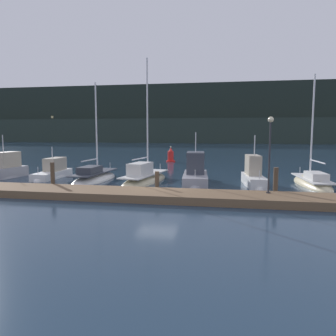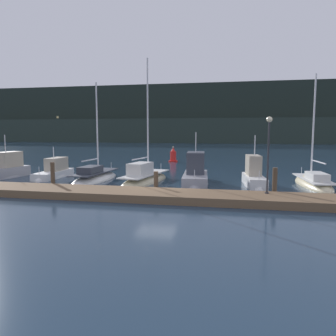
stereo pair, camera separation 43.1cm
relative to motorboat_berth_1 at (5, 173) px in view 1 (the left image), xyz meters
name	(u,v)px [view 1 (the left image)]	position (x,y,z in m)	size (l,w,h in m)	color
ground_plane	(157,193)	(14.07, -4.28, -0.43)	(400.00, 400.00, 0.00)	#1E3347
dock	(151,195)	(14.07, -5.92, -0.20)	(36.20, 2.80, 0.45)	brown
mooring_pile_1	(53,176)	(6.90, -4.27, 0.50)	(0.28, 0.28, 1.85)	#4C3D2D
mooring_pile_2	(157,183)	(14.07, -4.27, 0.27)	(0.28, 0.28, 1.40)	#4C3D2D
mooring_pile_3	(276,183)	(21.25, -4.27, 0.48)	(0.28, 0.28, 1.81)	#4C3D2D
motorboat_berth_1	(5,173)	(0.00, 0.00, 0.00)	(2.31, 4.75, 4.12)	gray
motorboat_berth_2	(53,175)	(3.95, 0.81, -0.19)	(1.74, 5.29, 3.24)	white
sailboat_berth_3	(94,179)	(8.02, -0.03, -0.30)	(2.30, 6.81, 8.32)	white
sailboat_berth_4	(144,180)	(12.13, -0.05, -0.23)	(3.12, 7.32, 10.02)	beige
motorboat_berth_5	(195,178)	(16.03, 0.25, -0.03)	(2.47, 6.01, 4.51)	gray
motorboat_berth_6	(254,180)	(20.30, 0.02, -0.05)	(1.81, 4.76, 4.25)	white
sailboat_berth_7	(312,184)	(24.50, 0.85, -0.33)	(2.37, 6.73, 8.67)	beige
channel_buoy	(171,156)	(11.21, 16.51, 0.30)	(1.15, 1.15, 1.97)	red
dock_lamppost	(270,143)	(20.74, -5.24, 2.86)	(0.32, 0.32, 4.28)	#2D2D33
hillside_backdrop	(213,116)	(12.84, 90.10, 8.44)	(240.00, 23.00, 19.24)	#1E2823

